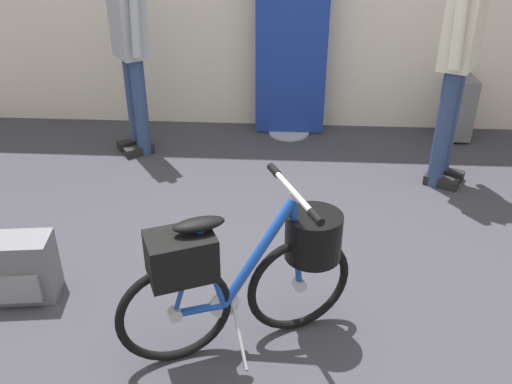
{
  "coord_description": "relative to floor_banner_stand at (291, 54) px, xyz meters",
  "views": [
    {
      "loc": [
        0.12,
        -2.19,
        1.87
      ],
      "look_at": [
        -0.03,
        0.22,
        0.55
      ],
      "focal_mm": 38.04,
      "sensor_mm": 36.0,
      "label": 1
    }
  ],
  "objects": [
    {
      "name": "visitor_browsing",
      "position": [
        -1.23,
        -0.43,
        0.21
      ],
      "size": [
        0.38,
        0.44,
        1.62
      ],
      "color": "navy",
      "rests_on": "ground_plane"
    },
    {
      "name": "ground_plane",
      "position": [
        -0.13,
        -2.34,
        -0.72
      ],
      "size": [
        7.03,
        7.03,
        0.0
      ],
      "primitive_type": "plane",
      "color": "#38383F"
    },
    {
      "name": "visitor_near_wall",
      "position": [
        1.12,
        -0.84,
        0.31
      ],
      "size": [
        0.37,
        0.47,
        1.76
      ],
      "color": "navy",
      "rests_on": "ground_plane"
    },
    {
      "name": "folding_bike_foreground",
      "position": [
        -0.16,
        -2.58,
        -0.3
      ],
      "size": [
        1.04,
        0.6,
        0.79
      ],
      "color": "black",
      "rests_on": "ground_plane"
    },
    {
      "name": "rolling_suitcase",
      "position": [
        1.46,
        0.03,
        -0.43
      ],
      "size": [
        0.18,
        0.36,
        0.83
      ],
      "color": "slate",
      "rests_on": "ground_plane"
    },
    {
      "name": "floor_banner_stand",
      "position": [
        0.0,
        0.0,
        0.0
      ],
      "size": [
        0.6,
        0.36,
        1.6
      ],
      "color": "#B7B7BC",
      "rests_on": "ground_plane"
    },
    {
      "name": "backpack_on_floor",
      "position": [
        -1.37,
        -2.33,
        -0.54
      ],
      "size": [
        0.36,
        0.27,
        0.35
      ],
      "color": "slate",
      "rests_on": "ground_plane"
    }
  ]
}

